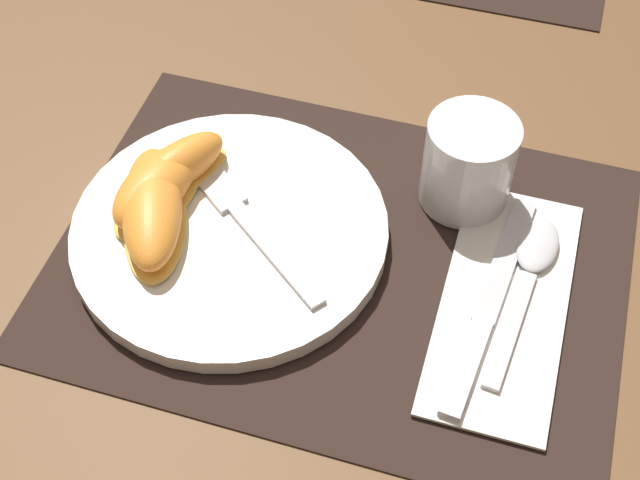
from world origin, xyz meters
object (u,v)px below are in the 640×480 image
(citrus_wedge_1, at_px, (157,186))
(spoon, at_px, (531,267))
(knife, at_px, (488,306))
(citrus_wedge_2, at_px, (153,210))
(fork, at_px, (240,213))
(citrus_wedge_0, at_px, (178,168))
(plate, at_px, (230,231))
(juice_glass, at_px, (468,168))

(citrus_wedge_1, bearing_deg, spoon, 4.67)
(knife, xyz_separation_m, spoon, (0.03, 0.05, 0.00))
(knife, xyz_separation_m, citrus_wedge_2, (-0.28, -0.00, 0.03))
(spoon, relative_size, fork, 1.03)
(fork, height_order, citrus_wedge_0, citrus_wedge_0)
(plate, xyz_separation_m, citrus_wedge_1, (-0.07, 0.01, 0.02))
(plate, xyz_separation_m, citrus_wedge_2, (-0.06, -0.02, 0.02))
(plate, relative_size, citrus_wedge_2, 1.85)
(juice_glass, relative_size, spoon, 0.48)
(knife, relative_size, citrus_wedge_0, 2.11)
(plate, xyz_separation_m, citrus_wedge_0, (-0.06, 0.03, 0.02))
(juice_glass, bearing_deg, citrus_wedge_0, -164.02)
(spoon, relative_size, citrus_wedge_0, 1.65)
(juice_glass, relative_size, knife, 0.38)
(juice_glass, xyz_separation_m, spoon, (0.07, -0.07, -0.03))
(spoon, height_order, citrus_wedge_1, citrus_wedge_1)
(plate, bearing_deg, citrus_wedge_0, 149.38)
(knife, bearing_deg, citrus_wedge_0, 170.74)
(knife, xyz_separation_m, fork, (-0.22, 0.02, 0.01))
(juice_glass, relative_size, citrus_wedge_1, 0.75)
(citrus_wedge_0, height_order, citrus_wedge_2, same)
(knife, height_order, spoon, spoon)
(juice_glass, height_order, citrus_wedge_2, juice_glass)
(spoon, bearing_deg, citrus_wedge_0, -179.71)
(knife, bearing_deg, citrus_wedge_1, 175.75)
(juice_glass, distance_m, citrus_wedge_1, 0.26)
(spoon, xyz_separation_m, fork, (-0.24, -0.02, 0.01))
(knife, bearing_deg, plate, 177.05)
(fork, distance_m, citrus_wedge_2, 0.07)
(juice_glass, relative_size, citrus_wedge_0, 0.79)
(citrus_wedge_0, height_order, citrus_wedge_1, same)
(plate, height_order, knife, plate)
(knife, relative_size, citrus_wedge_2, 1.54)
(citrus_wedge_2, bearing_deg, citrus_wedge_1, 104.67)
(citrus_wedge_1, bearing_deg, knife, -4.25)
(knife, distance_m, citrus_wedge_1, 0.29)
(citrus_wedge_2, bearing_deg, knife, 0.86)
(spoon, xyz_separation_m, citrus_wedge_1, (-0.31, -0.03, 0.03))
(juice_glass, bearing_deg, citrus_wedge_1, -159.48)
(citrus_wedge_0, relative_size, citrus_wedge_1, 0.95)
(citrus_wedge_2, bearing_deg, fork, 23.88)
(spoon, relative_size, citrus_wedge_1, 1.57)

